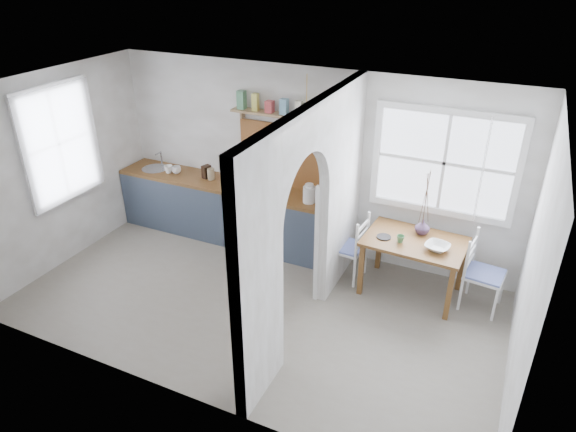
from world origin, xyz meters
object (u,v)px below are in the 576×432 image
at_px(chair_left, 348,246).
at_px(chair_right, 485,274).
at_px(kettle, 309,193).
at_px(vase, 422,227).
at_px(dining_table, 412,266).

bearing_deg(chair_left, chair_right, 96.19).
distance_m(kettle, vase, 1.52).
relative_size(chair_left, vase, 4.82).
xyz_separation_m(chair_left, kettle, (-0.63, 0.17, 0.57)).
bearing_deg(dining_table, chair_left, -176.09).
xyz_separation_m(chair_right, kettle, (-2.33, 0.11, 0.55)).
distance_m(dining_table, chair_left, 0.85).
bearing_deg(chair_right, dining_table, 99.88).
height_order(dining_table, chair_left, chair_left).
xyz_separation_m(dining_table, chair_right, (0.85, 0.05, 0.10)).
height_order(chair_left, kettle, kettle).
relative_size(dining_table, chair_left, 1.31).
relative_size(kettle, vase, 1.39).
xyz_separation_m(chair_right, vase, (-0.82, 0.15, 0.37)).
relative_size(chair_left, chair_right, 0.96).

